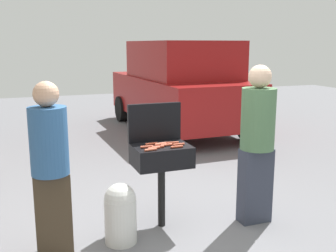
% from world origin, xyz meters
% --- Properties ---
extents(ground_plane, '(24.00, 24.00, 0.00)m').
position_xyz_m(ground_plane, '(0.00, 0.00, 0.00)').
color(ground_plane, slate).
extents(bbq_grill, '(0.60, 0.44, 0.90)m').
position_xyz_m(bbq_grill, '(-0.14, 0.08, 0.76)').
color(bbq_grill, black).
rests_on(bbq_grill, ground).
extents(grill_lid_open, '(0.60, 0.05, 0.42)m').
position_xyz_m(grill_lid_open, '(-0.14, 0.30, 1.11)').
color(grill_lid_open, black).
rests_on(grill_lid_open, bbq_grill).
extents(hot_dog_0, '(0.13, 0.03, 0.03)m').
position_xyz_m(hot_dog_0, '(-0.21, 0.00, 0.92)').
color(hot_dog_0, '#AD4228').
rests_on(hot_dog_0, bbq_grill).
extents(hot_dog_1, '(0.13, 0.04, 0.03)m').
position_xyz_m(hot_dog_1, '(-0.13, 0.11, 0.92)').
color(hot_dog_1, '#C6593D').
rests_on(hot_dog_1, bbq_grill).
extents(hot_dog_2, '(0.13, 0.03, 0.03)m').
position_xyz_m(hot_dog_2, '(-0.26, -0.03, 0.92)').
color(hot_dog_2, '#B74C33').
rests_on(hot_dog_2, bbq_grill).
extents(hot_dog_3, '(0.13, 0.04, 0.03)m').
position_xyz_m(hot_dog_3, '(-0.15, 0.07, 0.92)').
color(hot_dog_3, '#AD4228').
rests_on(hot_dog_3, bbq_grill).
extents(hot_dog_4, '(0.13, 0.03, 0.03)m').
position_xyz_m(hot_dog_4, '(-0.23, 0.14, 0.92)').
color(hot_dog_4, '#AD4228').
rests_on(hot_dog_4, bbq_grill).
extents(hot_dog_5, '(0.13, 0.04, 0.03)m').
position_xyz_m(hot_dog_5, '(-0.31, 0.04, 0.92)').
color(hot_dog_5, '#B74C33').
rests_on(hot_dog_5, bbq_grill).
extents(hot_dog_6, '(0.13, 0.04, 0.03)m').
position_xyz_m(hot_dog_6, '(-0.10, 0.04, 0.92)').
color(hot_dog_6, '#B74C33').
rests_on(hot_dog_6, bbq_grill).
extents(hot_dog_7, '(0.13, 0.04, 0.03)m').
position_xyz_m(hot_dog_7, '(-0.31, -0.08, 0.92)').
color(hot_dog_7, '#C6593D').
rests_on(hot_dog_7, bbq_grill).
extents(hot_dog_8, '(0.13, 0.04, 0.03)m').
position_xyz_m(hot_dog_8, '(-0.00, 0.11, 0.92)').
color(hot_dog_8, '#AD4228').
rests_on(hot_dog_8, bbq_grill).
extents(hot_dog_9, '(0.13, 0.03, 0.03)m').
position_xyz_m(hot_dog_9, '(-0.02, -0.07, 0.92)').
color(hot_dog_9, '#AD4228').
rests_on(hot_dog_9, bbq_grill).
extents(hot_dog_10, '(0.13, 0.03, 0.03)m').
position_xyz_m(hot_dog_10, '(0.03, 0.02, 0.92)').
color(hot_dog_10, '#AD4228').
rests_on(hot_dog_10, bbq_grill).
extents(propane_tank, '(0.32, 0.32, 0.62)m').
position_xyz_m(propane_tank, '(-0.65, -0.13, 0.32)').
color(propane_tank, silver).
rests_on(propane_tank, ground).
extents(person_left, '(0.34, 0.34, 1.64)m').
position_xyz_m(person_left, '(-1.28, -0.11, 0.89)').
color(person_left, '#3F3323').
rests_on(person_left, ground).
extents(person_right, '(0.37, 0.37, 1.74)m').
position_xyz_m(person_right, '(0.87, -0.17, 0.95)').
color(person_right, '#333847').
rests_on(person_right, ground).
extents(parked_minivan, '(2.12, 4.45, 2.02)m').
position_xyz_m(parked_minivan, '(1.91, 4.61, 1.03)').
color(parked_minivan, maroon).
rests_on(parked_minivan, ground).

